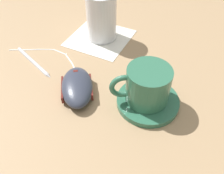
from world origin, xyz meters
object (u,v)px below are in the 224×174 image
at_px(drinking_glass, 101,16).
at_px(pen, 33,61).
at_px(computer_mouse, 77,86).
at_px(saucer, 148,101).
at_px(coffee_cup, 147,85).

bearing_deg(drinking_glass, pen, -15.92).
xyz_separation_m(computer_mouse, drinking_glass, (-0.18, -0.10, 0.04)).
bearing_deg(computer_mouse, drinking_glass, -151.83).
bearing_deg(saucer, pen, -75.04).
height_order(saucer, coffee_cup, coffee_cup).
relative_size(coffee_cup, drinking_glass, 0.86).
xyz_separation_m(coffee_cup, drinking_glass, (-0.11, -0.22, 0.01)).
bearing_deg(coffee_cup, saucer, 117.75).
bearing_deg(pen, saucer, 104.96).
bearing_deg(saucer, computer_mouse, -60.43).
distance_m(coffee_cup, computer_mouse, 0.14).
height_order(coffee_cup, pen, coffee_cup).
bearing_deg(saucer, drinking_glass, -115.73).
distance_m(coffee_cup, drinking_glass, 0.24).
bearing_deg(coffee_cup, computer_mouse, -60.34).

